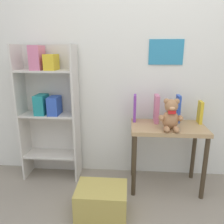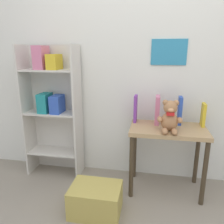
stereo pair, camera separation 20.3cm
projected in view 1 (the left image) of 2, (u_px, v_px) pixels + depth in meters
The scene contains 9 objects.
wall_back at pixel (148, 53), 2.09m from camera, with size 4.80×0.07×2.50m.
bookshelf_side at pixel (49, 105), 2.16m from camera, with size 0.56×0.25×1.33m.
display_table at pixel (167, 137), 2.01m from camera, with size 0.67×0.39×0.62m.
teddy_bear at pixel (171, 116), 1.86m from camera, with size 0.21×0.19×0.27m.
book_standing_purple at pixel (135, 108), 2.08m from camera, with size 0.03×0.11×0.26m, color purple.
book_standing_pink at pixel (156, 109), 2.05m from camera, with size 0.04×0.14×0.26m, color #D17093.
book_standing_blue at pixel (178, 109), 2.05m from camera, with size 0.03×0.11×0.26m, color #2D51B7.
book_standing_yellow at pixel (200, 112), 2.03m from camera, with size 0.03×0.11×0.21m, color gold.
storage_bin at pixel (102, 200), 1.75m from camera, with size 0.40×0.29×0.23m.
Camera 1 is at (-0.17, -0.66, 1.27)m, focal length 35.00 mm.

